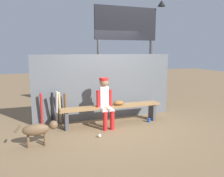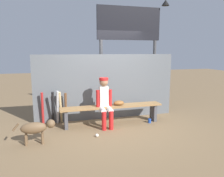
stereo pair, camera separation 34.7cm
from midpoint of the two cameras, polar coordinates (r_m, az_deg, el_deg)
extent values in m
plane|color=brown|center=(5.84, 1.72, -9.21)|extent=(30.00, 30.00, 0.00)
cube|color=#595E63|center=(6.13, 0.26, 0.41)|extent=(3.95, 0.03, 1.81)
cube|color=olive|center=(5.70, 1.75, -4.67)|extent=(2.66, 0.36, 0.04)
cube|color=#4C4C51|center=(5.55, -10.11, -7.90)|extent=(0.08, 0.29, 0.46)
cube|color=#4C4C51|center=(6.21, 12.26, -6.06)|extent=(0.08, 0.29, 0.46)
cube|color=silver|center=(5.58, -0.36, -2.05)|extent=(0.22, 0.13, 0.52)
sphere|color=#9E7051|center=(5.52, -0.36, 1.69)|extent=(0.22, 0.22, 0.22)
cylinder|color=red|center=(5.51, -0.36, 2.49)|extent=(0.23, 0.23, 0.06)
cylinder|color=silver|center=(5.45, -0.75, -5.56)|extent=(0.13, 0.38, 0.13)
cylinder|color=red|center=(5.34, -0.22, -8.45)|extent=(0.11, 0.11, 0.46)
cylinder|color=red|center=(5.54, -1.90, -2.69)|extent=(0.09, 0.09, 0.44)
cylinder|color=silver|center=(5.50, 1.07, -5.43)|extent=(0.13, 0.38, 0.13)
cylinder|color=red|center=(5.39, 1.65, -8.28)|extent=(0.11, 0.11, 0.46)
cylinder|color=red|center=(5.62, 1.27, -2.50)|extent=(0.09, 0.09, 0.44)
ellipsoid|color=brown|center=(5.74, 3.51, -3.77)|extent=(0.28, 0.20, 0.12)
cylinder|color=brown|center=(5.89, -10.28, -5.04)|extent=(0.08, 0.14, 0.82)
cylinder|color=tan|center=(5.91, -11.57, -4.82)|extent=(0.11, 0.28, 0.86)
cylinder|color=#B7B7BC|center=(5.85, -12.33, -4.82)|extent=(0.10, 0.23, 0.90)
cylinder|color=black|center=(5.83, -13.50, -4.96)|extent=(0.10, 0.27, 0.89)
cylinder|color=#B22323|center=(5.88, -15.98, -5.08)|extent=(0.08, 0.15, 0.86)
sphere|color=white|center=(5.00, -1.89, -12.08)|extent=(0.07, 0.07, 0.07)
cylinder|color=#1E47AD|center=(6.03, 11.37, -8.24)|extent=(0.08, 0.08, 0.11)
cylinder|color=silver|center=(5.68, 0.85, -3.95)|extent=(0.08, 0.08, 0.11)
cylinder|color=#3F3F42|center=(6.71, -1.34, 3.03)|extent=(0.10, 0.10, 2.23)
cylinder|color=#3F3F42|center=(7.34, 12.14, 3.39)|extent=(0.10, 0.10, 2.23)
cube|color=black|center=(6.99, 5.93, 16.47)|extent=(2.00, 0.08, 0.99)
cone|color=black|center=(7.49, 15.13, 20.74)|extent=(0.24, 0.24, 0.18)
ellipsoid|color=brown|center=(4.77, -17.70, -9.75)|extent=(0.52, 0.20, 0.24)
sphere|color=brown|center=(4.75, -13.59, -8.89)|extent=(0.18, 0.18, 0.18)
cylinder|color=brown|center=(4.78, -21.85, -9.31)|extent=(0.15, 0.04, 0.16)
cylinder|color=brown|center=(4.90, -15.63, -11.98)|extent=(0.05, 0.05, 0.22)
cylinder|color=brown|center=(4.79, -15.62, -12.50)|extent=(0.05, 0.05, 0.22)
cylinder|color=brown|center=(4.92, -19.44, -12.12)|extent=(0.05, 0.05, 0.22)
cylinder|color=brown|center=(4.81, -19.53, -12.64)|extent=(0.05, 0.05, 0.22)
camera|label=1|loc=(0.17, -88.23, 0.30)|focal=35.22mm
camera|label=2|loc=(0.17, 91.77, -0.30)|focal=35.22mm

